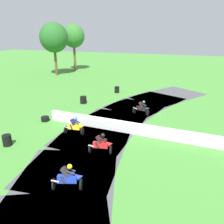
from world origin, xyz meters
TOP-DOWN VIEW (x-y plane):
  - ground_plane at (0.00, 0.00)m, footprint 120.00×120.00m
  - track_asphalt at (1.49, -0.12)m, footprint 11.90×34.56m
  - safety_barrier at (5.72, -0.46)m, footprint 21.40×2.00m
  - motorcycle_lead_black at (2.45, 4.33)m, footprint 1.72×1.07m
  - motorcycle_chase_yellow at (-1.68, -1.67)m, footprint 1.68×0.84m
  - motorcycle_trailing_red at (1.36, -3.80)m, footprint 1.67×0.95m
  - motorcycle_fourth_blue at (1.06, -7.76)m, footprint 1.68×1.12m
  - tire_stack_near at (-2.24, 11.21)m, footprint 0.61×0.61m
  - tire_stack_mid_a at (-4.43, 5.72)m, footprint 0.70×0.70m
  - tire_stack_mid_b at (-5.48, -0.11)m, footprint 0.71×0.71m
  - tire_stack_far at (-5.38, -4.94)m, footprint 0.62×0.62m
  - tree_far_left at (-15.88, 19.15)m, footprint 4.74×4.74m
  - tree_far_right at (-14.95, 24.56)m, footprint 4.09×4.09m

SIDE VIEW (x-z plane):
  - ground_plane at x=0.00m, z-range 0.00..0.00m
  - track_asphalt at x=1.49m, z-range 0.00..0.01m
  - tire_stack_mid_b at x=-5.48m, z-range 0.00..0.40m
  - tire_stack_near at x=-2.24m, z-range 0.00..0.80m
  - tire_stack_mid_a at x=-4.43m, z-range 0.00..0.80m
  - tire_stack_far at x=-5.38m, z-range 0.00..0.80m
  - safety_barrier at x=5.72m, z-range 0.00..0.90m
  - motorcycle_lead_black at x=2.45m, z-range -0.07..1.36m
  - motorcycle_chase_yellow at x=-1.68m, z-range -0.06..1.37m
  - motorcycle_trailing_red at x=1.36m, z-range -0.06..1.37m
  - motorcycle_fourth_blue at x=1.06m, z-range -0.06..1.37m
  - tree_far_left at x=-15.88m, z-range 1.92..10.78m
  - tree_far_right at x=-14.95m, z-range 2.11..10.73m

